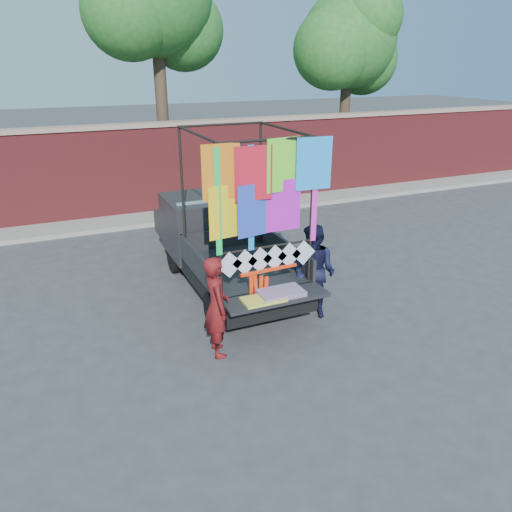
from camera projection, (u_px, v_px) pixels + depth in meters
name	position (u px, v px, depth m)	size (l,w,h in m)	color
ground	(229.00, 320.00, 8.72)	(90.00, 90.00, 0.00)	#38383A
brick_wall	(141.00, 169.00, 14.20)	(30.00, 0.45, 2.61)	maroon
curb	(150.00, 218.00, 14.07)	(30.00, 1.20, 0.12)	gray
tree_mid	(157.00, 3.00, 13.93)	(4.20, 3.30, 7.73)	#38281C
tree_right	(351.00, 43.00, 16.70)	(4.20, 3.30, 6.62)	#38281C
pickup_truck	(216.00, 240.00, 10.20)	(2.01, 5.05, 3.18)	black
woman	(217.00, 307.00, 7.46)	(0.58, 0.38, 1.60)	maroon
man	(314.00, 272.00, 8.61)	(0.81, 0.63, 1.66)	black
streamer_bundle	(263.00, 283.00, 7.94)	(1.00, 0.12, 0.69)	#F7340D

